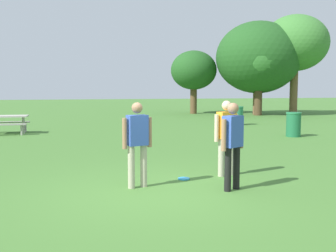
% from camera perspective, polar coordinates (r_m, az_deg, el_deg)
% --- Properties ---
extents(ground_plane, '(120.00, 120.00, 0.00)m').
position_cam_1_polar(ground_plane, '(7.46, -1.78, -9.37)').
color(ground_plane, '#447530').
extents(person_thrower, '(0.59, 0.32, 1.64)m').
position_cam_1_polar(person_thrower, '(7.61, -4.42, -1.86)').
color(person_thrower, '#B7AD93').
rests_on(person_thrower, ground).
extents(person_catcher, '(0.59, 0.32, 1.64)m').
position_cam_1_polar(person_catcher, '(8.69, 8.36, -0.98)').
color(person_catcher, '#B7AD93').
rests_on(person_catcher, ground).
extents(person_bystander, '(0.54, 0.38, 1.64)m').
position_cam_1_polar(person_bystander, '(7.49, 9.24, -2.04)').
color(person_bystander, black).
rests_on(person_bystander, ground).
extents(frisbee, '(0.25, 0.25, 0.03)m').
position_cam_1_polar(frisbee, '(8.43, 2.28, -7.54)').
color(frisbee, '#2D9EDB').
rests_on(frisbee, ground).
extents(picnic_table_far, '(1.71, 1.43, 0.77)m').
position_cam_1_polar(picnic_table_far, '(17.79, -22.15, 0.74)').
color(picnic_table_far, '#B2ADA3').
rests_on(picnic_table_far, ground).
extents(trash_can_beside_table, '(0.59, 0.59, 0.96)m').
position_cam_1_polar(trash_can_beside_table, '(16.34, 17.55, 0.22)').
color(trash_can_beside_table, '#1E663D').
rests_on(trash_can_beside_table, ground).
extents(trash_can_further_along, '(0.59, 0.59, 0.96)m').
position_cam_1_polar(trash_can_further_along, '(20.76, 9.94, 1.47)').
color(trash_can_further_along, '#237047').
rests_on(trash_can_further_along, ground).
extents(tree_tall_left, '(3.37, 3.37, 4.63)m').
position_cam_1_polar(tree_tall_left, '(29.54, 3.71, 7.93)').
color(tree_tall_left, brown).
rests_on(tree_tall_left, ground).
extents(tree_broad_center, '(4.32, 4.32, 5.71)m').
position_cam_1_polar(tree_broad_center, '(28.37, 12.93, 9.28)').
color(tree_broad_center, '#4C3823').
rests_on(tree_broad_center, ground).
extents(tree_far_right, '(5.94, 5.94, 6.57)m').
position_cam_1_polar(tree_far_right, '(29.19, 12.79, 9.53)').
color(tree_far_right, brown).
rests_on(tree_far_right, ground).
extents(tree_slender_mid, '(4.60, 4.60, 6.99)m').
position_cam_1_polar(tree_slender_mid, '(29.76, 17.76, 11.18)').
color(tree_slender_mid, brown).
rests_on(tree_slender_mid, ground).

